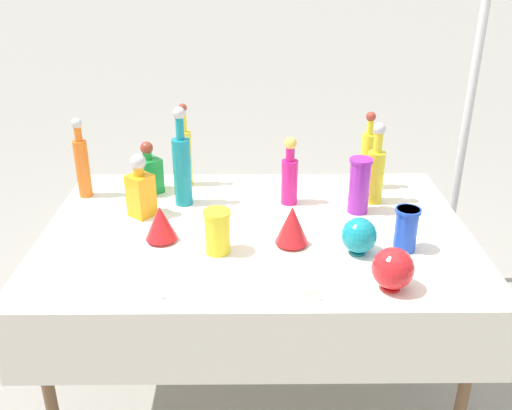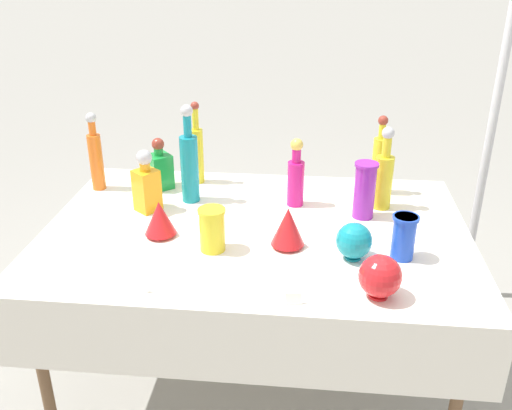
# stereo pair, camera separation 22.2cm
# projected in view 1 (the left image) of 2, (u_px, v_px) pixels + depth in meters

# --- Properties ---
(ground_plane) EXTENTS (40.00, 40.00, 0.00)m
(ground_plane) POSITION_uv_depth(u_px,v_px,m) (256.00, 376.00, 2.59)
(ground_plane) COLOR gray
(display_table) EXTENTS (1.68, 1.14, 0.76)m
(display_table) POSITION_uv_depth(u_px,v_px,m) (256.00, 244.00, 2.26)
(display_table) COLOR white
(display_table) RESTS_ON ground
(tall_bottle_0) EXTENTS (0.06, 0.06, 0.36)m
(tall_bottle_0) POSITION_uv_depth(u_px,v_px,m) (367.00, 157.00, 2.57)
(tall_bottle_0) COLOR yellow
(tall_bottle_0) RESTS_ON display_table
(tall_bottle_1) EXTENTS (0.08, 0.08, 0.43)m
(tall_bottle_1) POSITION_uv_depth(u_px,v_px,m) (182.00, 166.00, 2.40)
(tall_bottle_1) COLOR teal
(tall_bottle_1) RESTS_ON display_table
(tall_bottle_2) EXTENTS (0.07, 0.07, 0.30)m
(tall_bottle_2) POSITION_uv_depth(u_px,v_px,m) (290.00, 176.00, 2.43)
(tall_bottle_2) COLOR #C61972
(tall_bottle_2) RESTS_ON display_table
(tall_bottle_3) EXTENTS (0.08, 0.08, 0.36)m
(tall_bottle_3) POSITION_uv_depth(u_px,v_px,m) (375.00, 171.00, 2.43)
(tall_bottle_3) COLOR yellow
(tall_bottle_3) RESTS_ON display_table
(tall_bottle_4) EXTENTS (0.06, 0.06, 0.39)m
(tall_bottle_4) POSITION_uv_depth(u_px,v_px,m) (185.00, 153.00, 2.60)
(tall_bottle_4) COLOR yellow
(tall_bottle_4) RESTS_ON display_table
(tall_bottle_5) EXTENTS (0.06, 0.06, 0.36)m
(tall_bottle_5) POSITION_uv_depth(u_px,v_px,m) (82.00, 163.00, 2.48)
(tall_bottle_5) COLOR orange
(tall_bottle_5) RESTS_ON display_table
(square_decanter_0) EXTENTS (0.14, 0.14, 0.24)m
(square_decanter_0) POSITION_uv_depth(u_px,v_px,m) (149.00, 172.00, 2.54)
(square_decanter_0) COLOR #198C38
(square_decanter_0) RESTS_ON display_table
(square_decanter_1) EXTENTS (0.13, 0.13, 0.27)m
(square_decanter_1) POSITION_uv_depth(u_px,v_px,m) (141.00, 190.00, 2.32)
(square_decanter_1) COLOR orange
(square_decanter_1) RESTS_ON display_table
(slender_vase_0) EXTENTS (0.09, 0.09, 0.17)m
(slender_vase_0) POSITION_uv_depth(u_px,v_px,m) (406.00, 228.00, 2.07)
(slender_vase_0) COLOR blue
(slender_vase_0) RESTS_ON display_table
(slender_vase_1) EXTENTS (0.10, 0.10, 0.17)m
(slender_vase_1) POSITION_uv_depth(u_px,v_px,m) (217.00, 230.00, 2.06)
(slender_vase_1) COLOR yellow
(slender_vase_1) RESTS_ON display_table
(slender_vase_2) EXTENTS (0.10, 0.10, 0.24)m
(slender_vase_2) POSITION_uv_depth(u_px,v_px,m) (359.00, 184.00, 2.35)
(slender_vase_2) COLOR purple
(slender_vase_2) RESTS_ON display_table
(fluted_vase_0) EXTENTS (0.12, 0.12, 0.14)m
(fluted_vase_0) POSITION_uv_depth(u_px,v_px,m) (161.00, 223.00, 2.14)
(fluted_vase_0) COLOR red
(fluted_vase_0) RESTS_ON display_table
(fluted_vase_1) EXTENTS (0.13, 0.13, 0.16)m
(fluted_vase_1) POSITION_uv_depth(u_px,v_px,m) (292.00, 225.00, 2.11)
(fluted_vase_1) COLOR red
(fluted_vase_1) RESTS_ON display_table
(round_bowl_0) EXTENTS (0.13, 0.13, 0.14)m
(round_bowl_0) POSITION_uv_depth(u_px,v_px,m) (359.00, 235.00, 2.06)
(round_bowl_0) COLOR teal
(round_bowl_0) RESTS_ON display_table
(round_bowl_1) EXTENTS (0.14, 0.14, 0.15)m
(round_bowl_1) POSITION_uv_depth(u_px,v_px,m) (393.00, 269.00, 1.84)
(round_bowl_1) COLOR red
(round_bowl_1) RESTS_ON display_table
(price_tag_left) EXTENTS (0.05, 0.02, 0.04)m
(price_tag_left) POSITION_uv_depth(u_px,v_px,m) (311.00, 296.00, 1.80)
(price_tag_left) COLOR white
(price_tag_left) RESTS_ON display_table
(price_tag_center) EXTENTS (0.06, 0.02, 0.03)m
(price_tag_center) POSITION_uv_depth(u_px,v_px,m) (153.00, 294.00, 1.82)
(price_tag_center) COLOR white
(price_tag_center) RESTS_ON display_table
(cardboard_box_behind_left) EXTENTS (0.54, 0.34, 0.48)m
(cardboard_box_behind_left) POSITION_uv_depth(u_px,v_px,m) (189.00, 238.00, 3.36)
(cardboard_box_behind_left) COLOR tan
(cardboard_box_behind_left) RESTS_ON ground
(canopy_pole) EXTENTS (0.18, 0.18, 2.44)m
(canopy_pole) POSITION_uv_depth(u_px,v_px,m) (467.00, 121.00, 2.89)
(canopy_pole) COLOR silver
(canopy_pole) RESTS_ON ground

